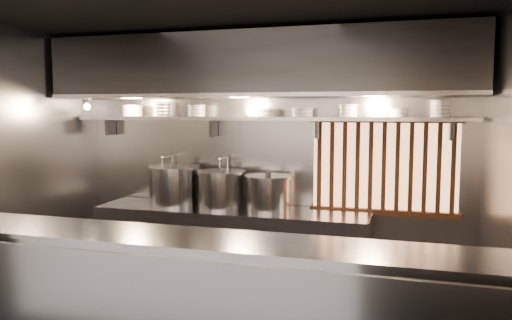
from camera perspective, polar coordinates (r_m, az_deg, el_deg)
The scene contains 24 objects.
ceiling at distance 4.30m, azimuth -4.27°, elevation 16.85°, with size 4.50×4.50×0.00m, color black.
wall_back at distance 5.67m, azimuth 1.19°, elevation -0.07°, with size 4.50×4.50×0.00m, color gray.
wall_left at distance 5.46m, azimuth -26.84°, elevation -0.90°, with size 3.00×3.00×0.00m, color gray.
wall_right at distance 4.06m, azimuth 27.20°, elevation -2.98°, with size 3.00×3.00×0.00m, color gray.
serving_counter at distance 3.61m, azimuth -9.64°, elevation -17.20°, with size 4.50×0.56×1.13m.
cooking_bench at distance 5.59m, azimuth -2.86°, elevation -10.10°, with size 3.00×0.70×0.90m, color #A0A0A6.
bowl_shelf at distance 5.47m, azimuth 0.70°, elevation 4.76°, with size 4.40×0.34×0.04m, color #A0A0A6.
exhaust_hood at distance 5.28m, azimuth 0.05°, elevation 10.64°, with size 4.40×0.81×0.65m.
wood_screen at distance 5.43m, azimuth 14.41°, elevation -0.71°, with size 1.56×0.09×1.04m.
faucet_left at distance 5.96m, azimuth -9.88°, elevation -0.78°, with size 0.04×0.30×0.50m.
faucet_right at distance 5.69m, azimuth -3.54°, elevation -1.01°, with size 0.04×0.30×0.50m.
heat_lamp at distance 5.87m, azimuth -18.87°, elevation 6.34°, with size 0.25×0.35×0.20m.
pendant_bulb at distance 5.38m, azimuth -0.67°, elevation 5.61°, with size 0.09×0.09×0.19m.
stock_pot_left at distance 5.74m, azimuth -9.32°, elevation -2.87°, with size 0.68×0.68×0.48m.
stock_pot_mid at distance 5.51m, azimuth -4.00°, elevation -3.33°, with size 0.61×0.61×0.45m.
stock_pot_right at distance 5.36m, azimuth 1.41°, elevation -3.75°, with size 0.51×0.51×0.42m.
bowl_stack_0 at distance 6.10m, azimuth -13.92°, elevation 5.49°, with size 0.24×0.24×0.13m.
bowl_stack_1 at distance 5.91m, azimuth -10.71°, elevation 5.74°, with size 0.21×0.21×0.17m.
bowl_stack_2 at distance 5.73m, azimuth -6.79°, elevation 5.62°, with size 0.20×0.20×0.13m.
bowl_stack_3 at distance 5.45m, azimuth 1.35°, elevation 5.46°, with size 0.23×0.23×0.09m.
bowl_stack_4 at distance 5.37m, azimuth 5.29°, elevation 5.43°, with size 0.24×0.24×0.09m.
bowl_stack_5 at distance 5.29m, azimuth 10.41°, elevation 5.57°, with size 0.22×0.22×0.13m.
bowl_stack_6 at distance 5.26m, azimuth 15.92°, elevation 5.24°, with size 0.20×0.20×0.09m.
bowl_stack_7 at distance 5.27m, azimuth 20.31°, elevation 5.52°, with size 0.20×0.20×0.17m.
Camera 1 is at (1.48, -3.94, 1.96)m, focal length 35.00 mm.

